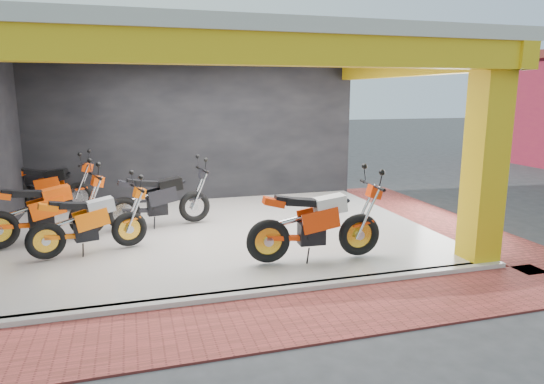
% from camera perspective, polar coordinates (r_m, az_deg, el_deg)
% --- Properties ---
extents(ground, '(80.00, 80.00, 0.00)m').
position_cam_1_polar(ground, '(7.78, -3.20, -9.21)').
color(ground, '#2D2D30').
rests_on(ground, ground).
extents(showroom_floor, '(8.00, 6.00, 0.10)m').
position_cam_1_polar(showroom_floor, '(9.63, -5.94, -4.84)').
color(showroom_floor, silver).
rests_on(showroom_floor, ground).
extents(showroom_ceiling, '(8.40, 6.40, 0.20)m').
position_cam_1_polar(showroom_ceiling, '(9.28, -6.42, 16.70)').
color(showroom_ceiling, beige).
rests_on(showroom_ceiling, corner_column).
extents(back_wall, '(8.20, 0.20, 3.50)m').
position_cam_1_polar(back_wall, '(12.34, -8.77, 6.75)').
color(back_wall, black).
rests_on(back_wall, ground).
extents(corner_column, '(0.50, 0.50, 3.50)m').
position_cam_1_polar(corner_column, '(8.38, 23.83, 3.66)').
color(corner_column, gold).
rests_on(corner_column, ground).
extents(header_beam_front, '(8.40, 0.30, 0.40)m').
position_cam_1_polar(header_beam_front, '(6.33, -1.39, 16.46)').
color(header_beam_front, gold).
rests_on(header_beam_front, corner_column).
extents(header_beam_right, '(0.30, 6.40, 0.40)m').
position_cam_1_polar(header_beam_right, '(10.71, 15.88, 14.04)').
color(header_beam_right, gold).
rests_on(header_beam_right, corner_column).
extents(floor_kerb, '(8.00, 0.20, 0.10)m').
position_cam_1_polar(floor_kerb, '(6.85, -1.21, -11.74)').
color(floor_kerb, silver).
rests_on(floor_kerb, ground).
extents(paver_front, '(9.00, 1.40, 0.03)m').
position_cam_1_polar(paver_front, '(6.18, 0.75, -14.79)').
color(paver_front, '#983632').
rests_on(paver_front, ground).
extents(paver_right, '(1.40, 7.00, 0.03)m').
position_cam_1_polar(paver_right, '(11.47, 18.37, -2.87)').
color(paver_right, '#983632').
rests_on(paver_right, ground).
extents(moto_hero, '(2.40, 1.00, 1.44)m').
position_cam_1_polar(moto_hero, '(8.02, 10.29, -2.62)').
color(moto_hero, red).
rests_on(moto_hero, showroom_floor).
extents(moto_row_a, '(2.19, 1.26, 1.26)m').
position_cam_1_polar(moto_row_a, '(8.76, -16.53, -2.31)').
color(moto_row_a, orange).
rests_on(moto_row_a, showroom_floor).
extents(moto_row_b, '(2.28, 1.10, 1.34)m').
position_cam_1_polar(moto_row_b, '(10.09, -9.16, 0.05)').
color(moto_row_b, black).
rests_on(moto_row_b, showroom_floor).
extents(moto_row_c, '(2.41, 1.47, 1.38)m').
position_cam_1_polar(moto_row_c, '(9.63, -21.01, -1.00)').
color(moto_row_c, '#FD510A').
rests_on(moto_row_c, showroom_floor).
extents(moto_row_d, '(2.31, 1.33, 1.33)m').
position_cam_1_polar(moto_row_d, '(11.82, -21.78, 1.03)').
color(moto_row_d, '#FF470A').
rests_on(moto_row_d, showroom_floor).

